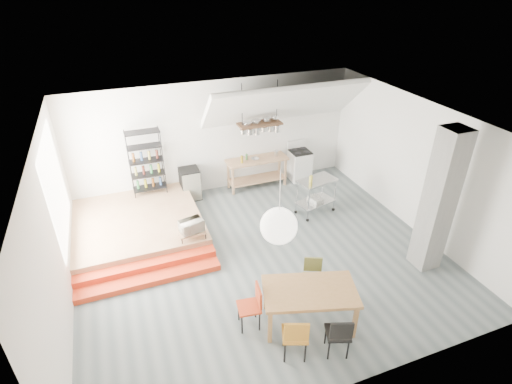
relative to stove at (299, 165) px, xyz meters
name	(u,v)px	position (x,y,z in m)	size (l,w,h in m)	color
floor	(261,256)	(-2.50, -3.16, -0.48)	(8.00, 8.00, 0.00)	#545F62
wall_back	(216,137)	(-2.50, 0.34, 1.12)	(8.00, 0.04, 3.20)	silver
wall_left	(54,236)	(-6.50, -3.16, 1.12)	(0.04, 7.00, 3.20)	silver
wall_right	(416,166)	(1.50, -3.16, 1.12)	(0.04, 7.00, 3.20)	silver
ceiling	(262,123)	(-2.50, -3.16, 2.72)	(8.00, 7.00, 0.02)	white
slope_ceiling	(284,104)	(-0.70, -0.26, 2.07)	(4.40, 1.80, 0.15)	white
window_pane	(56,188)	(-6.48, -1.66, 1.32)	(0.02, 2.50, 2.20)	white
platform	(138,225)	(-5.00, -1.16, -0.28)	(3.00, 3.00, 0.40)	#A07250
step_lower	(150,279)	(-5.00, -3.11, -0.41)	(3.00, 0.35, 0.13)	red
step_upper	(147,267)	(-5.00, -2.76, -0.35)	(3.00, 0.35, 0.27)	red
concrete_column	(439,202)	(0.80, -4.66, 1.12)	(0.50, 0.50, 3.20)	slate
kitchen_counter	(257,168)	(-1.40, -0.01, 0.15)	(1.80, 0.60, 0.91)	#A07250
stove	(299,165)	(0.00, 0.00, 0.00)	(0.60, 0.60, 1.18)	white
pot_rack	(261,126)	(-1.37, -0.23, 1.50)	(1.20, 0.50, 1.43)	#44291B
wire_shelving	(146,161)	(-4.50, 0.04, 0.85)	(0.88, 0.38, 1.80)	black
microwave_shelf	(192,232)	(-3.90, -2.41, 0.07)	(0.60, 0.40, 0.16)	#A07250
paper_lantern	(279,226)	(-2.97, -5.08, 1.72)	(0.60, 0.60, 0.60)	white
dining_table	(310,294)	(-2.40, -5.25, 0.23)	(1.87, 1.38, 0.79)	olive
chair_mustard	(295,335)	(-2.97, -5.87, 0.07)	(0.55, 0.55, 0.93)	#9F661B
chair_black	(339,333)	(-2.27, -6.07, 0.04)	(0.51, 0.51, 0.87)	black
chair_olive	(313,274)	(-1.98, -4.60, 0.01)	(0.50, 0.50, 0.82)	olive
chair_red	(253,303)	(-3.37, -4.95, 0.05)	(0.46, 0.46, 0.88)	#BE3C1B
rolling_cart	(316,191)	(-0.46, -1.91, 0.16)	(1.10, 0.78, 0.99)	silver
mini_fridge	(190,184)	(-3.40, 0.04, -0.03)	(0.53, 0.53, 0.90)	black
microwave	(191,226)	(-3.90, -2.41, 0.23)	(0.51, 0.35, 0.28)	beige
bowl	(255,159)	(-1.48, -0.06, 0.46)	(0.22, 0.22, 0.05)	silver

